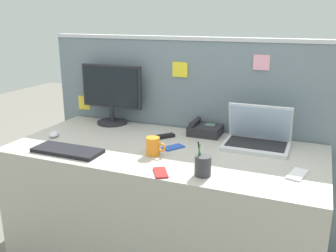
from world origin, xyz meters
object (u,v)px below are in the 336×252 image
pen_cup (203,166)px  cell_phone_white_slab (297,174)px  coffee_mug (153,146)px  keyboard_main (67,151)px  laptop (257,136)px  computer_mouse_right_hand (54,134)px  desk_phone (204,129)px  tv_remote (162,137)px  cell_phone_blue_case (173,147)px  desktop_monitor (112,92)px  cell_phone_red_case (161,173)px

pen_cup → cell_phone_white_slab: bearing=22.5°
coffee_mug → cell_phone_white_slab: bearing=1.0°
keyboard_main → pen_cup: 0.80m
laptop → cell_phone_white_slab: 0.45m
laptop → computer_mouse_right_hand: (-1.23, -0.32, -0.04)m
cell_phone_white_slab → coffee_mug: (-0.76, -0.01, 0.05)m
coffee_mug → desk_phone: bearing=71.3°
desk_phone → cell_phone_white_slab: desk_phone is taller
tv_remote → cell_phone_white_slab: bearing=23.0°
laptop → pen_cup: bearing=-107.6°
tv_remote → laptop: bearing=49.6°
cell_phone_blue_case → coffee_mug: (-0.06, -0.14, 0.05)m
keyboard_main → laptop: bearing=28.5°
computer_mouse_right_hand → tv_remote: bearing=-3.0°
desk_phone → computer_mouse_right_hand: size_ratio=2.04×
desktop_monitor → desk_phone: size_ratio=2.24×
desk_phone → cell_phone_blue_case: (-0.09, -0.31, -0.03)m
desk_phone → keyboard_main: desk_phone is taller
laptop → cell_phone_white_slab: bearing=-54.8°
laptop → desk_phone: 0.36m
computer_mouse_right_hand → cell_phone_white_slab: 1.49m
pen_cup → cell_phone_white_slab: size_ratio=1.12×
keyboard_main → tv_remote: (0.39, 0.44, -0.00)m
cell_phone_red_case → tv_remote: 0.55m
coffee_mug → computer_mouse_right_hand: bearing=175.4°
cell_phone_white_slab → cell_phone_blue_case: bearing=-177.3°
desktop_monitor → computer_mouse_right_hand: desktop_monitor is taller
laptop → cell_phone_white_slab: laptop is taller
keyboard_main → tv_remote: 0.59m
computer_mouse_right_hand → cell_phone_blue_case: bearing=-16.2°
desktop_monitor → laptop: desktop_monitor is taller
computer_mouse_right_hand → pen_cup: size_ratio=0.58×
laptop → pen_cup: size_ratio=2.21×
desktop_monitor → computer_mouse_right_hand: (-0.19, -0.42, -0.21)m
keyboard_main → desktop_monitor: bearing=96.6°
cell_phone_white_slab → coffee_mug: size_ratio=1.33×
keyboard_main → cell_phone_white_slab: (1.23, 0.16, -0.01)m
cell_phone_blue_case → coffee_mug: coffee_mug is taller
coffee_mug → desktop_monitor: bearing=138.6°
laptop → desk_phone: laptop is taller
keyboard_main → tv_remote: size_ratio=2.35×
keyboard_main → pen_cup: bearing=-0.8°
desktop_monitor → cell_phone_white_slab: size_ratio=3.00×
desktop_monitor → computer_mouse_right_hand: bearing=-114.3°
cell_phone_red_case → coffee_mug: (-0.14, 0.22, 0.05)m
desk_phone → cell_phone_red_case: desk_phone is taller
pen_cup → tv_remote: pen_cup is taller
keyboard_main → computer_mouse_right_hand: (-0.26, 0.21, 0.01)m
cell_phone_white_slab → pen_cup: bearing=-144.1°
cell_phone_white_slab → coffee_mug: 0.76m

